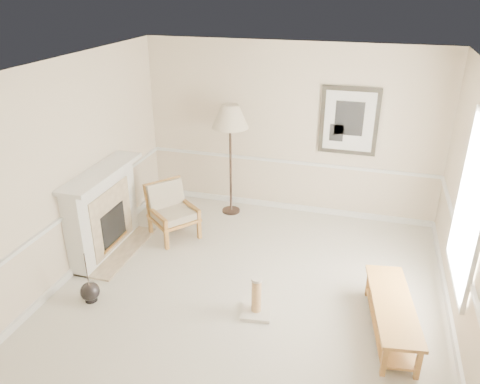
# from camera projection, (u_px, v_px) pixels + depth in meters

# --- Properties ---
(ground) EXTENTS (5.50, 5.50, 0.00)m
(ground) POSITION_uv_depth(u_px,v_px,m) (246.00, 300.00, 6.03)
(ground) COLOR silver
(ground) RESTS_ON ground
(room) EXTENTS (5.04, 5.54, 2.92)m
(room) POSITION_uv_depth(u_px,v_px,m) (260.00, 164.00, 5.28)
(room) COLOR beige
(room) RESTS_ON ground
(fireplace) EXTENTS (0.64, 1.64, 1.31)m
(fireplace) POSITION_uv_depth(u_px,v_px,m) (104.00, 212.00, 6.88)
(fireplace) COLOR white
(fireplace) RESTS_ON ground
(floor_vase) EXTENTS (0.25, 0.25, 0.72)m
(floor_vase) POSITION_uv_depth(u_px,v_px,m) (90.00, 292.00, 5.97)
(floor_vase) COLOR black
(floor_vase) RESTS_ON ground
(armchair) EXTENTS (0.95, 0.94, 0.86)m
(armchair) POSITION_uv_depth(u_px,v_px,m) (170.00, 208.00, 7.40)
(armchair) COLOR #A37434
(armchair) RESTS_ON ground
(floor_lamp) EXTENTS (0.77, 0.77, 1.93)m
(floor_lamp) POSITION_uv_depth(u_px,v_px,m) (230.00, 119.00, 7.61)
(floor_lamp) COLOR black
(floor_lamp) RESTS_ON ground
(bench) EXTENTS (0.67, 1.54, 0.43)m
(bench) POSITION_uv_depth(u_px,v_px,m) (392.00, 312.00, 5.37)
(bench) COLOR #A37434
(bench) RESTS_ON ground
(scratching_post) EXTENTS (0.41, 0.41, 0.52)m
(scratching_post) POSITION_uv_depth(u_px,v_px,m) (256.00, 302.00, 5.73)
(scratching_post) COLOR beige
(scratching_post) RESTS_ON ground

